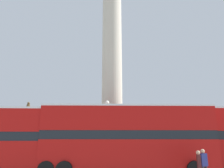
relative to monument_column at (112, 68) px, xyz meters
The scene contains 7 objects.
ground_plane 9.41m from the monument_column, ahead, with size 200.00×200.00×0.00m, color #9E9B93.
monument_column is the anchor object (origin of this frame).
bus_c 9.40m from the monument_column, 79.63° to the right, with size 11.14×3.18×4.43m.
equestrian_statue 12.15m from the monument_column, 166.00° to the left, with size 3.73×2.78×6.33m.
street_lamp 7.62m from the monument_column, 95.26° to the right, with size 0.37×0.37×5.34m.
pedestrian_near_lamp 13.22m from the monument_column, 60.19° to the right, with size 0.48×0.37×1.71m.
pedestrian_by_plinth 13.40m from the monument_column, 63.36° to the right, with size 0.27×0.46×1.65m.
Camera 1 is at (0.36, -21.23, 2.09)m, focal length 35.00 mm.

